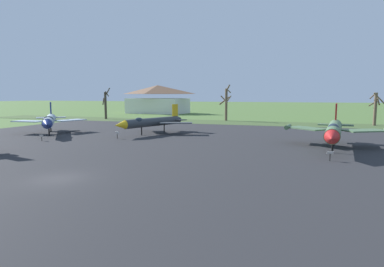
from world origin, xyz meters
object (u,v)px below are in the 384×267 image
object	(u,v)px
jet_fighter_front_left	(334,130)
info_placard_front_right	(117,134)
info_placard_front_left	(330,155)
jet_fighter_front_right	(151,122)
visitor_building	(158,99)
info_placard_rear_center	(42,137)
jet_fighter_rear_center	(49,120)

from	to	relation	value
jet_fighter_front_left	info_placard_front_right	bearing A→B (deg)	-179.37
jet_fighter_front_left	info_placard_front_left	size ratio (longest dim) A/B	16.15
jet_fighter_front_right	visitor_building	world-z (taller)	visitor_building
jet_fighter_front_left	info_placard_front_left	distance (m)	8.07
info_placard_front_right	info_placard_rear_center	size ratio (longest dim) A/B	1.22
info_placard_front_left	visitor_building	distance (m)	90.31
info_placard_rear_center	jet_fighter_rear_center	bearing A→B (deg)	125.62
jet_fighter_front_right	info_placard_front_right	bearing A→B (deg)	-107.55
info_placard_front_right	jet_fighter_front_right	bearing A→B (deg)	72.45
jet_fighter_front_right	info_placard_rear_center	xyz separation A→B (m)	(-10.88, -12.39, -1.46)
jet_fighter_front_left	visitor_building	distance (m)	84.53
jet_fighter_rear_center	info_placard_rear_center	size ratio (longest dim) A/B	14.89
info_placard_front_right	info_placard_rear_center	bearing A→B (deg)	-147.72
jet_fighter_front_left	jet_fighter_front_right	xyz separation A→B (m)	(-27.04, 6.56, -0.27)
info_placard_front_left	visitor_building	xyz separation A→B (m)	(-52.66, 73.24, 4.26)
info_placard_front_left	info_placard_front_right	bearing A→B (deg)	165.14
visitor_building	jet_fighter_front_left	bearing A→B (deg)	-50.71
jet_fighter_front_right	jet_fighter_rear_center	distance (m)	16.83
jet_fighter_front_left	jet_fighter_rear_center	bearing A→B (deg)	178.28
info_placard_front_left	jet_fighter_front_right	xyz separation A→B (m)	(-26.20, 14.41, 1.40)
jet_fighter_front_left	info_placard_rear_center	size ratio (longest dim) A/B	17.66
jet_fighter_front_right	jet_fighter_rear_center	world-z (taller)	jet_fighter_rear_center
info_placard_front_right	info_placard_rear_center	xyz separation A→B (m)	(-8.71, -5.50, -0.11)
info_placard_front_right	jet_fighter_rear_center	distance (m)	13.98
jet_fighter_front_left	visitor_building	bearing A→B (deg)	129.29
info_placard_rear_center	visitor_building	distance (m)	73.03
info_placard_front_left	info_placard_front_right	xyz separation A→B (m)	(-28.38, 7.53, 0.05)
jet_fighter_front_right	visitor_building	xyz separation A→B (m)	(-26.46, 58.83, 2.86)
info_placard_front_left	info_placard_rear_center	world-z (taller)	info_placard_front_left
visitor_building	jet_fighter_front_right	bearing A→B (deg)	-65.78
jet_fighter_front_left	jet_fighter_front_right	distance (m)	27.83
info_placard_front_left	info_placard_rear_center	size ratio (longest dim) A/B	1.09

